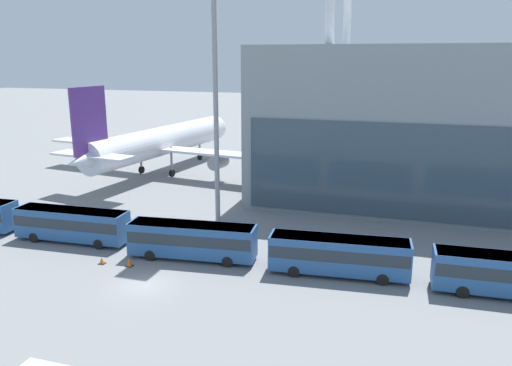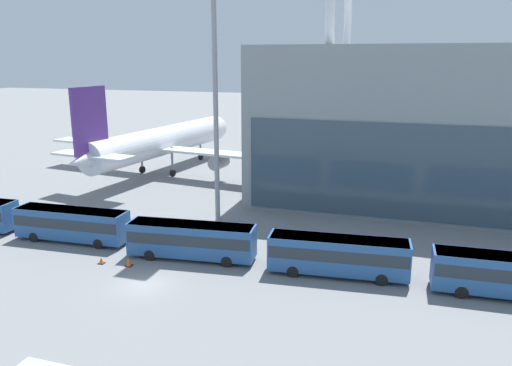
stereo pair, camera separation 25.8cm
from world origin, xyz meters
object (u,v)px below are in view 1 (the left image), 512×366
at_px(airliner_at_gate_near, 157,142).
at_px(shuttle_bus_3, 339,254).
at_px(shuttle_bus_2, 192,239).
at_px(traffic_cone_0, 129,262).
at_px(traffic_cone_1, 102,261).
at_px(floodlight_mast, 214,34).
at_px(shuttle_bus_1, 72,223).

bearing_deg(airliner_at_gate_near, shuttle_bus_3, -124.63).
bearing_deg(shuttle_bus_3, shuttle_bus_2, 176.83).
height_order(shuttle_bus_2, traffic_cone_0, shuttle_bus_2).
relative_size(traffic_cone_0, traffic_cone_1, 1.28).
bearing_deg(traffic_cone_1, shuttle_bus_2, 25.80).
bearing_deg(floodlight_mast, shuttle_bus_2, -82.36).
distance_m(shuttle_bus_3, traffic_cone_1, 21.30).
relative_size(shuttle_bus_3, traffic_cone_0, 15.25).
distance_m(shuttle_bus_1, traffic_cone_0, 9.69).
height_order(shuttle_bus_2, floodlight_mast, floodlight_mast).
bearing_deg(shuttle_bus_1, shuttle_bus_3, -2.81).
height_order(shuttle_bus_2, shuttle_bus_3, same).
height_order(shuttle_bus_3, traffic_cone_1, shuttle_bus_3).
relative_size(airliner_at_gate_near, shuttle_bus_1, 3.38).
xyz_separation_m(shuttle_bus_1, shuttle_bus_2, (13.49, -0.52, 0.00)).
bearing_deg(shuttle_bus_2, shuttle_bus_1, 172.03).
bearing_deg(shuttle_bus_1, shuttle_bus_2, -4.72).
bearing_deg(shuttle_bus_3, airliner_at_gate_near, 133.03).
height_order(floodlight_mast, traffic_cone_1, floodlight_mast).
bearing_deg(traffic_cone_1, airliner_at_gate_near, 109.81).
distance_m(airliner_at_gate_near, floodlight_mast, 31.44).
relative_size(shuttle_bus_1, traffic_cone_0, 15.15).
xyz_separation_m(shuttle_bus_3, traffic_cone_0, (-18.21, -3.67, -1.59)).
height_order(shuttle_bus_1, shuttle_bus_2, same).
bearing_deg(floodlight_mast, shuttle_bus_1, -142.49).
distance_m(shuttle_bus_2, traffic_cone_1, 8.36).
xyz_separation_m(shuttle_bus_2, shuttle_bus_3, (13.49, 0.39, 0.00)).
relative_size(shuttle_bus_2, traffic_cone_1, 19.62).
bearing_deg(airliner_at_gate_near, shuttle_bus_1, -160.93).
height_order(shuttle_bus_2, traffic_cone_1, shuttle_bus_2).
bearing_deg(traffic_cone_0, floodlight_mast, 75.52).
bearing_deg(traffic_cone_0, shuttle_bus_3, 11.40).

